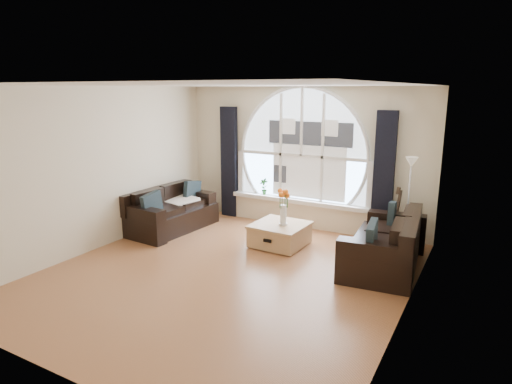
# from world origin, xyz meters

# --- Properties ---
(ground) EXTENTS (5.00, 5.50, 0.01)m
(ground) POSITION_xyz_m (0.00, 0.00, 0.00)
(ground) COLOR brown
(ground) RESTS_ON ground
(ceiling) EXTENTS (5.00, 5.50, 0.01)m
(ceiling) POSITION_xyz_m (0.00, 0.00, 2.70)
(ceiling) COLOR silver
(ceiling) RESTS_ON ground
(wall_back) EXTENTS (5.00, 0.01, 2.70)m
(wall_back) POSITION_xyz_m (0.00, 2.75, 1.35)
(wall_back) COLOR beige
(wall_back) RESTS_ON ground
(wall_front) EXTENTS (5.00, 0.01, 2.70)m
(wall_front) POSITION_xyz_m (0.00, -2.75, 1.35)
(wall_front) COLOR beige
(wall_front) RESTS_ON ground
(wall_left) EXTENTS (0.01, 5.50, 2.70)m
(wall_left) POSITION_xyz_m (-2.50, 0.00, 1.35)
(wall_left) COLOR beige
(wall_left) RESTS_ON ground
(wall_right) EXTENTS (0.01, 5.50, 2.70)m
(wall_right) POSITION_xyz_m (2.50, 0.00, 1.35)
(wall_right) COLOR beige
(wall_right) RESTS_ON ground
(attic_slope) EXTENTS (0.92, 5.50, 0.72)m
(attic_slope) POSITION_xyz_m (2.20, 0.00, 2.35)
(attic_slope) COLOR silver
(attic_slope) RESTS_ON ground
(arched_window) EXTENTS (2.60, 0.06, 2.15)m
(arched_window) POSITION_xyz_m (0.00, 2.72, 1.62)
(arched_window) COLOR silver
(arched_window) RESTS_ON wall_back
(window_sill) EXTENTS (2.90, 0.22, 0.08)m
(window_sill) POSITION_xyz_m (0.00, 2.65, 0.51)
(window_sill) COLOR white
(window_sill) RESTS_ON wall_back
(window_frame) EXTENTS (2.76, 0.08, 2.15)m
(window_frame) POSITION_xyz_m (0.00, 2.69, 1.62)
(window_frame) COLOR white
(window_frame) RESTS_ON wall_back
(neighbor_house) EXTENTS (1.70, 0.02, 1.50)m
(neighbor_house) POSITION_xyz_m (0.15, 2.71, 1.50)
(neighbor_house) COLOR silver
(neighbor_house) RESTS_ON wall_back
(curtain_left) EXTENTS (0.35, 0.12, 2.30)m
(curtain_left) POSITION_xyz_m (-1.60, 2.63, 1.15)
(curtain_left) COLOR black
(curtain_left) RESTS_ON ground
(curtain_right) EXTENTS (0.35, 0.12, 2.30)m
(curtain_right) POSITION_xyz_m (1.60, 2.63, 1.15)
(curtain_right) COLOR black
(curtain_right) RESTS_ON ground
(sofa_left) EXTENTS (1.02, 1.85, 0.79)m
(sofa_left) POSITION_xyz_m (-2.06, 1.27, 0.40)
(sofa_left) COLOR black
(sofa_left) RESTS_ON ground
(sofa_right) EXTENTS (1.11, 1.95, 0.83)m
(sofa_right) POSITION_xyz_m (1.95, 1.40, 0.40)
(sofa_right) COLOR black
(sofa_right) RESTS_ON ground
(coffee_chest) EXTENTS (0.92, 0.92, 0.43)m
(coffee_chest) POSITION_xyz_m (0.16, 1.46, 0.22)
(coffee_chest) COLOR #A88052
(coffee_chest) RESTS_ON ground
(throw_blanket) EXTENTS (0.66, 0.66, 0.10)m
(throw_blanket) POSITION_xyz_m (-2.03, 1.52, 0.50)
(throw_blanket) COLOR silver
(throw_blanket) RESTS_ON sofa_left
(vase_flowers) EXTENTS (0.24, 0.24, 0.70)m
(vase_flowers) POSITION_xyz_m (0.23, 1.44, 0.78)
(vase_flowers) COLOR white
(vase_flowers) RESTS_ON coffee_chest
(floor_lamp) EXTENTS (0.24, 0.24, 1.60)m
(floor_lamp) POSITION_xyz_m (2.12, 2.17, 0.80)
(floor_lamp) COLOR #B2B2B2
(floor_lamp) RESTS_ON ground
(guitar) EXTENTS (0.42, 0.36, 1.06)m
(guitar) POSITION_xyz_m (1.92, 2.42, 0.53)
(guitar) COLOR #9A5B26
(guitar) RESTS_ON ground
(potted_plant) EXTENTS (0.19, 0.14, 0.33)m
(potted_plant) POSITION_xyz_m (-0.78, 2.65, 0.72)
(potted_plant) COLOR #1E6023
(potted_plant) RESTS_ON window_sill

